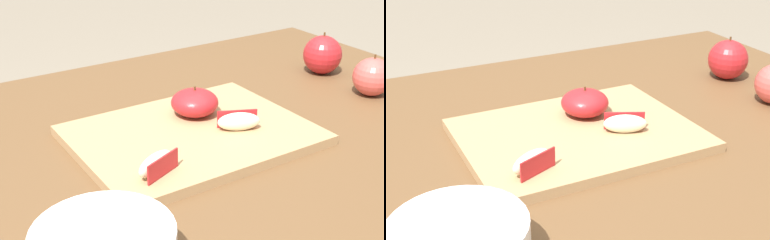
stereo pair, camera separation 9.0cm
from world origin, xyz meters
The scene contains 6 objects.
dining_table centered at (0.00, 0.00, 0.67)m, with size 1.38×0.90×0.77m.
cutting_board centered at (0.06, 0.00, 0.78)m, with size 0.39×0.29×0.02m.
apple_half_skin_up centered at (0.10, 0.05, 0.81)m, with size 0.08×0.08×0.05m.
apple_wedge_middle centered at (-0.06, -0.09, 0.80)m, with size 0.08×0.05×0.03m.
apple_wedge_front centered at (0.12, -0.04, 0.80)m, with size 0.08×0.05×0.03m.
whole_apple_crimson centered at (0.48, 0.12, 0.81)m, with size 0.09×0.09×0.09m.
Camera 2 is at (-0.31, -0.73, 1.18)m, focal length 50.55 mm.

